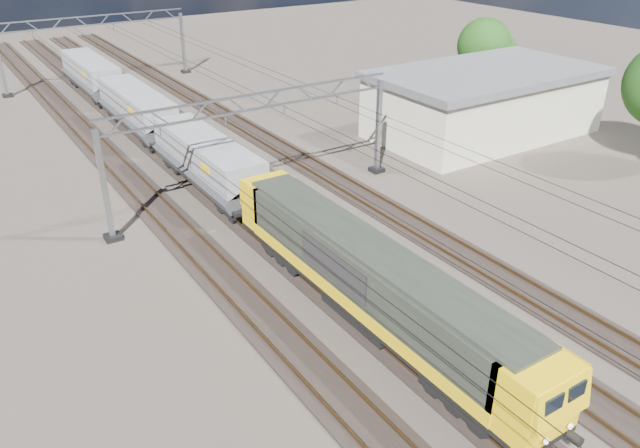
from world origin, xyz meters
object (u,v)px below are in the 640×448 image
hopper_wagon_third (91,73)px  hopper_wagon_lead (207,160)px  catenary_gantry_far (97,47)px  locomotive (370,279)px  hopper_wagon_mid (137,108)px  industrial_shed (484,102)px  tree_far (488,48)px  catenary_gantry_mid (257,144)px

hopper_wagon_third → hopper_wagon_lead: bearing=-90.0°
catenary_gantry_far → locomotive: 50.39m
locomotive → hopper_wagon_mid: locomotive is taller
locomotive → industrial_shed: size_ratio=1.13×
hopper_wagon_lead → hopper_wagon_third: bearing=90.0°
locomotive → tree_far: size_ratio=2.72×
hopper_wagon_mid → industrial_shed: 28.61m
locomotive → hopper_wagon_lead: 17.70m
hopper_wagon_lead → industrial_shed: (24.00, -1.37, 0.49)m
catenary_gantry_mid → industrial_shed: 22.12m
catenary_gantry_far → hopper_wagon_third: 4.97m
catenary_gantry_mid → catenary_gantry_far: same height
industrial_shed → catenary_gantry_far: bearing=122.9°
hopper_wagon_mid → industrial_shed: (24.00, -15.57, 0.49)m
industrial_shed → tree_far: 11.61m
hopper_wagon_lead → hopper_wagon_third: 28.40m
catenary_gantry_far → tree_far: 40.09m
hopper_wagon_third → industrial_shed: size_ratio=0.70×
catenary_gantry_far → hopper_wagon_lead: size_ratio=1.53×
hopper_wagon_mid → hopper_wagon_third: size_ratio=1.00×
catenary_gantry_mid → hopper_wagon_mid: (-2.00, 17.57, -1.67)m
catenary_gantry_mid → locomotive: catenary_gantry_mid is taller
catenary_gantry_far → tree_far: bearing=-40.8°
tree_far → hopper_wagon_third: bearing=145.8°
tree_far → catenary_gantry_mid: bearing=-162.1°
hopper_wagon_mid → catenary_gantry_far: bearing=83.8°
locomotive → hopper_wagon_lead: (-0.00, 17.70, -0.09)m
hopper_wagon_third → tree_far: (32.32, -21.98, 2.71)m
hopper_wagon_mid → locomotive: bearing=-90.0°
locomotive → hopper_wagon_mid: bearing=90.0°
catenary_gantry_far → hopper_wagon_third: size_ratio=1.53×
locomotive → hopper_wagon_third: locomotive is taller
industrial_shed → catenary_gantry_mid: bearing=-174.8°
industrial_shed → tree_far: (8.32, 7.79, 2.22)m
hopper_wagon_lead → hopper_wagon_third: size_ratio=1.00×
tree_far → hopper_wagon_lead: bearing=-168.8°
catenary_gantry_mid → tree_far: (30.32, 9.79, 1.04)m
catenary_gantry_far → hopper_wagon_mid: (-2.00, -18.43, -1.67)m
locomotive → tree_far: bearing=36.7°
catenary_gantry_far → tree_far: size_ratio=2.57×
hopper_wagon_lead → hopper_wagon_mid: bearing=90.0°
locomotive → industrial_shed: 29.03m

